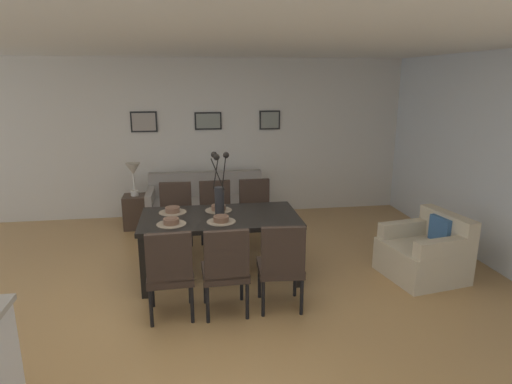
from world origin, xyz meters
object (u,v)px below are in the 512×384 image
(dining_chair_mid_right, at_px, (256,210))
(sofa, at_px, (207,207))
(dining_chair_far_right, at_px, (216,212))
(bowl_far_left, at_px, (221,218))
(bowl_near_left, at_px, (171,221))
(bowl_near_right, at_px, (173,209))
(centerpiece_vase, at_px, (219,192))
(framed_picture_right, at_px, (270,120))
(side_table, at_px, (136,212))
(dining_chair_mid_left, at_px, (281,263))
(table_lamp, at_px, (133,172))
(dining_chair_near_left, at_px, (170,270))
(dining_chair_near_right, at_px, (176,214))
(bowl_far_right, at_px, (219,207))
(framed_picture_left, at_px, (144,122))
(framed_picture_center, at_px, (208,121))
(armchair, at_px, (425,253))
(dining_table, at_px, (220,222))
(dining_chair_far_left, at_px, (226,267))

(dining_chair_mid_right, relative_size, sofa, 0.50)
(dining_chair_far_right, height_order, bowl_far_left, dining_chair_far_right)
(bowl_near_left, height_order, bowl_near_right, same)
(centerpiece_vase, relative_size, sofa, 0.40)
(dining_chair_far_right, height_order, framed_picture_right, framed_picture_right)
(dining_chair_mid_right, relative_size, side_table, 1.77)
(dining_chair_mid_left, xyz_separation_m, table_lamp, (-1.72, 2.79, 0.38))
(dining_chair_near_left, relative_size, framed_picture_right, 2.64)
(dining_chair_near_right, height_order, bowl_near_left, dining_chair_near_right)
(dining_chair_mid_right, relative_size, bowl_near_right, 5.41)
(bowl_far_left, xyz_separation_m, bowl_far_right, (0.00, 0.43, 0.00))
(framed_picture_left, bearing_deg, table_lamp, -105.05)
(dining_chair_near_left, relative_size, dining_chair_mid_right, 1.00)
(bowl_near_left, bearing_deg, dining_chair_mid_left, -31.76)
(centerpiece_vase, distance_m, framed_picture_left, 2.73)
(dining_chair_near_left, relative_size, framed_picture_center, 2.09)
(bowl_far_left, bearing_deg, sofa, 92.14)
(dining_chair_near_right, height_order, framed_picture_right, framed_picture_right)
(bowl_near_left, xyz_separation_m, armchair, (2.91, -0.16, -0.49))
(side_table, bearing_deg, dining_table, -58.17)
(armchair, bearing_deg, dining_chair_near_left, -170.03)
(bowl_near_right, xyz_separation_m, framed_picture_left, (-0.49, 2.25, 0.81))
(dining_chair_far_right, height_order, armchair, dining_chair_far_right)
(dining_table, relative_size, sofa, 0.99)
(armchair, relative_size, framed_picture_right, 2.65)
(dining_chair_near_right, xyz_separation_m, framed_picture_left, (-0.49, 1.58, 1.08))
(table_lamp, xyz_separation_m, framed_picture_right, (2.21, 0.56, 0.70))
(dining_chair_near_right, relative_size, dining_chair_far_left, 1.00)
(dining_table, bearing_deg, bowl_near_right, 158.28)
(sofa, bearing_deg, armchair, -42.95)
(bowl_near_right, bearing_deg, dining_chair_far_left, -64.63)
(bowl_near_left, distance_m, framed_picture_right, 3.21)
(dining_chair_far_right, relative_size, bowl_far_left, 5.41)
(dining_chair_near_left, xyz_separation_m, bowl_far_right, (0.54, 1.10, 0.27))
(bowl_far_left, relative_size, framed_picture_left, 0.41)
(armchair, distance_m, framed_picture_left, 4.63)
(bowl_near_left, xyz_separation_m, framed_picture_left, (-0.49, 2.68, 0.81))
(dining_chair_near_left, height_order, centerpiece_vase, centerpiece_vase)
(bowl_far_left, height_order, framed_picture_right, framed_picture_right)
(centerpiece_vase, bearing_deg, armchair, -9.06)
(framed_picture_left, height_order, framed_picture_right, framed_picture_left)
(dining_chair_mid_left, bearing_deg, dining_chair_far_left, -178.25)
(side_table, height_order, table_lamp, table_lamp)
(dining_chair_mid_left, xyz_separation_m, armchair, (1.84, 0.51, -0.23))
(bowl_near_right, distance_m, side_table, 1.88)
(dining_chair_mid_right, distance_m, armchair, 2.24)
(dining_chair_mid_left, height_order, framed_picture_right, framed_picture_right)
(dining_chair_mid_left, height_order, framed_picture_left, framed_picture_left)
(table_lamp, bearing_deg, side_table, 0.00)
(dining_chair_mid_left, bearing_deg, bowl_near_right, 134.49)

